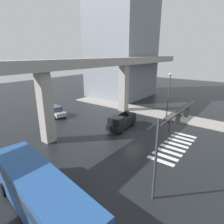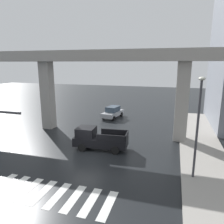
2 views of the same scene
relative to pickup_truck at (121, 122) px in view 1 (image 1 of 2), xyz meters
The scene contains 10 objects.
ground_plane 2.43m from the pickup_truck, 99.82° to the right, with size 120.00×120.00×0.00m, color black.
crosswalk_stripes 7.85m from the pickup_truck, 92.79° to the right, with size 8.25×2.80×0.01m.
elevated_overpass 8.65m from the pickup_truck, 94.56° to the left, with size 55.64×2.47×9.49m.
office_building 28.02m from the pickup_truck, 35.07° to the left, with size 13.46×12.79×35.59m, color gray.
sidewalk_east 9.66m from the pickup_truck, ahead, with size 4.00×36.00×0.15m, color #9E9991.
pickup_truck is the anchor object (origin of this frame).
city_bus 15.60m from the pickup_truck, 164.11° to the right, with size 3.95×11.04×2.99m.
sedan_silver 12.17m from the pickup_truck, 99.49° to the left, with size 2.53×4.55×1.72m.
traffic_signal_mast 12.00m from the pickup_truck, 125.13° to the right, with size 8.69×0.32×6.20m.
street_lamp_near_corner 9.70m from the pickup_truck, 21.07° to the right, with size 0.44×0.70×7.24m.
Camera 1 is at (-19.45, -11.60, 10.11)m, focal length 29.80 mm.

